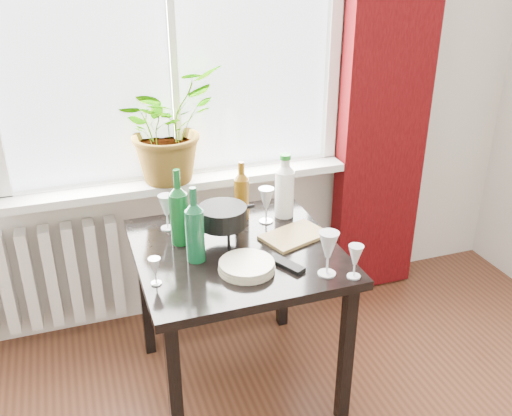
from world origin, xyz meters
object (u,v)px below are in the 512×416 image
object	(u,v)px
tv_remote	(286,264)
wine_bottle_right	(179,207)
plate_stack	(247,266)
radiator	(40,279)
table	(237,266)
cleaning_bottle	(285,185)
bottle_amber	(242,190)
potted_plant	(167,125)
cutting_board	(294,236)
wineglass_back_center	(266,205)
fondue_pot	(223,224)
wineglass_far_right	(355,261)
wineglass_front_left	(155,271)
wineglass_front_right	(328,253)
wine_bottle_left	(195,224)
wineglass_back_left	(167,212)

from	to	relation	value
tv_remote	wine_bottle_right	bearing A→B (deg)	111.44
wine_bottle_right	plate_stack	distance (m)	0.40
radiator	table	distance (m)	1.09
cleaning_bottle	bottle_amber	bearing A→B (deg)	168.48
potted_plant	plate_stack	world-z (taller)	potted_plant
bottle_amber	cutting_board	world-z (taller)	bottle_amber
wineglass_back_center	fondue_pot	world-z (taller)	wineglass_back_center
wine_bottle_right	cutting_board	bearing A→B (deg)	-13.47
potted_plant	wine_bottle_right	world-z (taller)	potted_plant
radiator	potted_plant	size ratio (longest dim) A/B	1.44
cleaning_bottle	wineglass_far_right	world-z (taller)	cleaning_bottle
plate_stack	fondue_pot	bearing A→B (deg)	95.08
table	wineglass_front_left	distance (m)	0.44
wineglass_front_right	wineglass_far_right	world-z (taller)	wineglass_front_right
wine_bottle_left	wineglass_back_center	world-z (taller)	wine_bottle_left
wineglass_far_right	potted_plant	bearing A→B (deg)	118.23
wineglass_back_center	wineglass_front_left	world-z (taller)	wineglass_back_center
wineglass_back_center	wineglass_front_left	bearing A→B (deg)	-148.02
cleaning_bottle	wineglass_back_center	distance (m)	0.13
plate_stack	wineglass_front_left	bearing A→B (deg)	177.19
tv_remote	cutting_board	bearing A→B (deg)	34.27
bottle_amber	wineglass_back_center	bearing A→B (deg)	-37.76
bottle_amber	plate_stack	distance (m)	0.49
wineglass_front_left	tv_remote	xyz separation A→B (m)	(0.52, -0.04, -0.05)
wineglass_front_right	wineglass_front_left	bearing A→B (deg)	167.11
wineglass_back_center	cutting_board	world-z (taller)	wineglass_back_center
tv_remote	fondue_pot	bearing A→B (deg)	96.87
wine_bottle_left	plate_stack	xyz separation A→B (m)	(0.17, -0.15, -0.15)
bottle_amber	wineglass_back_left	bearing A→B (deg)	179.02
wineglass_front_left	plate_stack	world-z (taller)	wineglass_front_left
bottle_amber	tv_remote	size ratio (longest dim) A/B	1.73
wineglass_back_left	plate_stack	distance (m)	0.52
wineglass_front_left	fondue_pot	bearing A→B (deg)	36.12
potted_plant	wine_bottle_left	world-z (taller)	potted_plant
cleaning_bottle	wineglass_front_right	world-z (taller)	cleaning_bottle
wine_bottle_left	cutting_board	size ratio (longest dim) A/B	1.18
potted_plant	fondue_pot	size ratio (longest dim) A/B	2.29
wineglass_front_left	plate_stack	distance (m)	0.36
wineglass_front_right	fondue_pot	world-z (taller)	wineglass_front_right
bottle_amber	wineglass_back_left	size ratio (longest dim) A/B	1.71
potted_plant	wine_bottle_right	size ratio (longest dim) A/B	1.61
wine_bottle_right	fondue_pot	world-z (taller)	wine_bottle_right
plate_stack	cleaning_bottle	bearing A→B (deg)	52.03
wine_bottle_right	tv_remote	size ratio (longest dim) A/B	2.05
plate_stack	fondue_pot	size ratio (longest dim) A/B	0.94
wine_bottle_right	plate_stack	world-z (taller)	wine_bottle_right
plate_stack	cutting_board	size ratio (longest dim) A/B	0.82
wineglass_front_right	tv_remote	xyz separation A→B (m)	(-0.13, 0.11, -0.09)
potted_plant	fondue_pot	distance (m)	0.62
wine_bottle_right	wineglass_front_left	distance (m)	0.35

